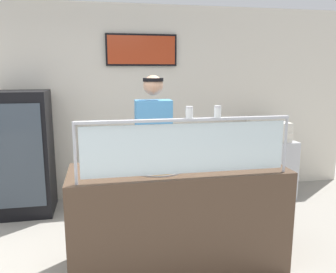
{
  "coord_description": "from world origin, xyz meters",
  "views": [
    {
      "loc": [
        0.29,
        -2.53,
        1.81
      ],
      "look_at": [
        0.88,
        0.39,
        1.23
      ],
      "focal_mm": 36.7,
      "sensor_mm": 36.0,
      "label": 1
    }
  ],
  "objects": [
    {
      "name": "ground_plane",
      "position": [
        0.97,
        1.0,
        0.0
      ],
      "size": [
        12.0,
        12.0,
        0.0
      ],
      "primitive_type": "plane",
      "color": "gray",
      "rests_on": "ground"
    },
    {
      "name": "shop_rear_unit",
      "position": [
        0.96,
        2.38,
        1.36
      ],
      "size": [
        6.33,
        0.13,
        2.7
      ],
      "color": "silver",
      "rests_on": "ground"
    },
    {
      "name": "serving_counter",
      "position": [
        0.97,
        0.35,
        0.47
      ],
      "size": [
        1.93,
        0.7,
        0.95
      ],
      "primitive_type": "cube",
      "color": "#4C3828",
      "rests_on": "ground"
    },
    {
      "name": "sneeze_guard",
      "position": [
        0.97,
        0.06,
        1.25
      ],
      "size": [
        1.76,
        0.06,
        0.49
      ],
      "color": "#B2B5BC",
      "rests_on": "serving_counter"
    },
    {
      "name": "pizza_tray",
      "position": [
        0.78,
        0.35,
        0.97
      ],
      "size": [
        0.48,
        0.48,
        0.04
      ],
      "color": "#9EA0A8",
      "rests_on": "serving_counter"
    },
    {
      "name": "pizza_server",
      "position": [
        0.79,
        0.33,
        0.99
      ],
      "size": [
        0.11,
        0.29,
        0.01
      ],
      "primitive_type": "cube",
      "rotation": [
        0.0,
        0.0,
        -0.15
      ],
      "color": "#ADAFB7",
      "rests_on": "pizza_tray"
    },
    {
      "name": "parmesan_shaker",
      "position": [
        0.99,
        0.06,
        1.48
      ],
      "size": [
        0.06,
        0.06,
        0.1
      ],
      "color": "white",
      "rests_on": "sneeze_guard"
    },
    {
      "name": "pepper_flake_shaker",
      "position": [
        1.22,
        0.06,
        1.48
      ],
      "size": [
        0.06,
        0.06,
        0.1
      ],
      "color": "white",
      "rests_on": "sneeze_guard"
    },
    {
      "name": "worker_figure",
      "position": [
        0.86,
        1.04,
        1.01
      ],
      "size": [
        0.41,
        0.5,
        1.76
      ],
      "color": "#23232D",
      "rests_on": "ground"
    },
    {
      "name": "drink_fridge",
      "position": [
        -0.67,
        1.93,
        0.78
      ],
      "size": [
        0.68,
        0.62,
        1.56
      ],
      "color": "black",
      "rests_on": "ground"
    },
    {
      "name": "prep_shelf",
      "position": [
        2.64,
        1.89,
        0.41
      ],
      "size": [
        0.7,
        0.55,
        0.83
      ],
      "primitive_type": "cube",
      "color": "#B7BABF",
      "rests_on": "ground"
    },
    {
      "name": "pizza_box_stack",
      "position": [
        2.65,
        1.89,
        0.96
      ],
      "size": [
        0.5,
        0.49,
        0.27
      ],
      "color": "silver",
      "rests_on": "prep_shelf"
    }
  ]
}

